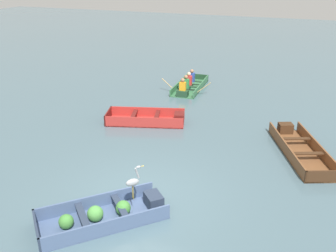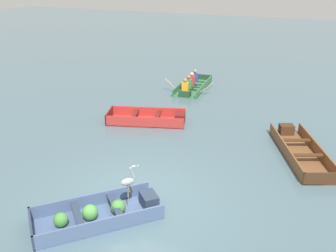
# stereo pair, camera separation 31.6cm
# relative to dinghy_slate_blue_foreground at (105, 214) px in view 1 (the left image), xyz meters

# --- Properties ---
(ground_plane) EXTENTS (80.00, 80.00, 0.00)m
(ground_plane) POSITION_rel_dinghy_slate_blue_foreground_xyz_m (0.35, 1.10, -0.16)
(ground_plane) COLOR #47606B
(dinghy_slate_blue_foreground) EXTENTS (2.86, 2.91, 0.41)m
(dinghy_slate_blue_foreground) POSITION_rel_dinghy_slate_blue_foreground_xyz_m (0.00, 0.00, 0.00)
(dinghy_slate_blue_foreground) COLOR #475B7F
(dinghy_slate_blue_foreground) RESTS_ON ground
(skiff_red_near_moored) EXTENTS (3.14, 1.96, 0.40)m
(skiff_red_near_moored) POSITION_rel_dinghy_slate_blue_foreground_xyz_m (-1.55, 5.86, -0.01)
(skiff_red_near_moored) COLOR #AD2D28
(skiff_red_near_moored) RESTS_ON ground
(skiff_wooden_brown_mid_moored) EXTENTS (2.39, 3.66, 0.38)m
(skiff_wooden_brown_mid_moored) POSITION_rel_dinghy_slate_blue_foreground_xyz_m (3.94, 5.41, -0.03)
(skiff_wooden_brown_mid_moored) COLOR brown
(skiff_wooden_brown_mid_moored) RESTS_ON ground
(rowboat_green_with_crew) EXTENTS (2.37, 3.25, 0.89)m
(rowboat_green_with_crew) POSITION_rel_dinghy_slate_blue_foreground_xyz_m (-1.51, 10.36, 0.06)
(rowboat_green_with_crew) COLOR #387047
(rowboat_green_with_crew) RESTS_ON ground
(heron_on_dinghy) EXTENTS (0.37, 0.39, 0.84)m
(heron_on_dinghy) POSITION_rel_dinghy_slate_blue_foreground_xyz_m (0.51, 0.50, 0.72)
(heron_on_dinghy) COLOR olive
(heron_on_dinghy) RESTS_ON dinghy_slate_blue_foreground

